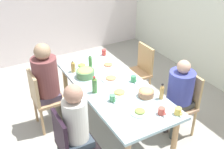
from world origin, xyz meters
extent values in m
plane|color=#9F9C93|center=(0.00, 0.00, 0.00)|extent=(6.37, 6.37, 0.00)
cube|color=#AAC9D1|center=(0.00, 0.00, 0.72)|extent=(2.05, 0.86, 0.04)
cylinder|color=tan|center=(-0.92, -0.33, 0.35)|extent=(0.07, 0.07, 0.70)
cylinder|color=tan|center=(-0.92, 0.33, 0.35)|extent=(0.07, 0.07, 0.70)
cylinder|color=tan|center=(0.92, 0.33, 0.35)|extent=(0.07, 0.07, 0.70)
cube|color=black|center=(0.51, -0.73, 0.44)|extent=(0.40, 0.40, 0.04)
cylinder|color=black|center=(0.34, -0.56, 0.21)|extent=(0.04, 0.04, 0.43)
cube|color=black|center=(0.51, -0.91, 0.68)|extent=(0.38, 0.04, 0.45)
cube|color=#2F3A45|center=(0.51, -0.73, 0.50)|extent=(0.30, 0.30, 0.10)
cylinder|color=silver|center=(0.51, -0.73, 0.80)|extent=(0.27, 0.27, 0.49)
sphere|color=#A77964|center=(0.51, -0.73, 1.13)|extent=(0.20, 0.20, 0.20)
cube|color=tan|center=(-0.51, 0.73, 0.44)|extent=(0.40, 0.40, 0.04)
cylinder|color=tan|center=(-0.34, 0.90, 0.21)|extent=(0.04, 0.04, 0.43)
cylinder|color=tan|center=(-0.68, 0.90, 0.21)|extent=(0.04, 0.04, 0.43)
cylinder|color=tan|center=(-0.34, 0.56, 0.21)|extent=(0.04, 0.04, 0.43)
cylinder|color=tan|center=(-0.68, 0.56, 0.21)|extent=(0.04, 0.04, 0.43)
cube|color=tan|center=(-0.51, 0.91, 0.68)|extent=(0.38, 0.04, 0.45)
cube|color=tan|center=(0.51, 0.73, 0.44)|extent=(0.40, 0.40, 0.04)
cylinder|color=tan|center=(0.68, 0.90, 0.21)|extent=(0.04, 0.04, 0.43)
cylinder|color=tan|center=(0.34, 0.90, 0.21)|extent=(0.04, 0.04, 0.43)
cylinder|color=tan|center=(0.68, 0.56, 0.21)|extent=(0.04, 0.04, 0.43)
cylinder|color=tan|center=(0.34, 0.56, 0.21)|extent=(0.04, 0.04, 0.43)
cube|color=tan|center=(0.51, 0.91, 0.68)|extent=(0.38, 0.04, 0.45)
cylinder|color=#434945|center=(0.59, 0.63, 0.23)|extent=(0.09, 0.09, 0.45)
cylinder|color=#454041|center=(0.43, 0.63, 0.23)|extent=(0.09, 0.09, 0.45)
cube|color=#42433E|center=(0.51, 0.73, 0.50)|extent=(0.30, 0.30, 0.10)
cylinder|color=#3D449B|center=(0.51, 0.73, 0.76)|extent=(0.33, 0.33, 0.43)
sphere|color=tan|center=(0.51, 0.73, 1.05)|extent=(0.17, 0.17, 0.17)
cube|color=tan|center=(-0.51, -0.73, 0.44)|extent=(0.40, 0.40, 0.04)
cylinder|color=tan|center=(-0.68, -0.90, 0.21)|extent=(0.04, 0.04, 0.43)
cylinder|color=tan|center=(-0.34, -0.90, 0.21)|extent=(0.04, 0.04, 0.43)
cylinder|color=tan|center=(-0.68, -0.56, 0.21)|extent=(0.04, 0.04, 0.43)
cylinder|color=tan|center=(-0.34, -0.56, 0.21)|extent=(0.04, 0.04, 0.43)
cube|color=tan|center=(-0.51, -0.91, 0.68)|extent=(0.38, 0.04, 0.45)
cylinder|color=#48394B|center=(-0.59, -0.63, 0.23)|extent=(0.09, 0.09, 0.45)
cylinder|color=#474339|center=(-0.43, -0.63, 0.23)|extent=(0.09, 0.09, 0.45)
cube|color=#433848|center=(-0.51, -0.73, 0.50)|extent=(0.30, 0.30, 0.10)
cylinder|color=brown|center=(-0.51, -0.73, 0.81)|extent=(0.34, 0.34, 0.53)
sphere|color=#A18062|center=(-0.51, -0.73, 1.18)|extent=(0.22, 0.22, 0.22)
cylinder|color=#EBE7CB|center=(0.24, -0.03, 0.75)|extent=(0.25, 0.25, 0.01)
ellipsoid|color=tan|center=(0.24, -0.03, 0.77)|extent=(0.14, 0.14, 0.02)
cylinder|color=silver|center=(-0.48, 0.20, 0.75)|extent=(0.23, 0.23, 0.01)
ellipsoid|color=#CA7C51|center=(-0.48, 0.20, 0.77)|extent=(0.13, 0.13, 0.02)
cylinder|color=silver|center=(0.68, -0.02, 0.75)|extent=(0.22, 0.22, 0.01)
ellipsoid|color=olive|center=(0.68, -0.02, 0.77)|extent=(0.12, 0.12, 0.02)
cylinder|color=silver|center=(-0.12, 0.05, 0.75)|extent=(0.26, 0.26, 0.01)
ellipsoid|color=#C97E54|center=(-0.12, 0.05, 0.77)|extent=(0.14, 0.14, 0.02)
cylinder|color=white|center=(-0.65, -0.15, 0.75)|extent=(0.21, 0.21, 0.01)
ellipsoid|color=#79A143|center=(-0.65, -0.15, 0.77)|extent=(0.12, 0.12, 0.02)
cylinder|color=#557C4B|center=(-0.35, -0.22, 0.79)|extent=(0.25, 0.25, 0.10)
ellipsoid|color=tan|center=(-0.35, -0.22, 0.84)|extent=(0.20, 0.20, 0.04)
cylinder|color=#926648|center=(0.44, 0.23, 0.78)|extent=(0.19, 0.19, 0.08)
ellipsoid|color=tan|center=(0.44, 0.23, 0.82)|extent=(0.15, 0.15, 0.04)
cylinder|color=#408F5A|center=(0.07, 0.29, 0.78)|extent=(0.07, 0.07, 0.08)
torus|color=#4E945A|center=(0.12, 0.29, 0.78)|extent=(0.05, 0.01, 0.05)
cylinder|color=#D2423F|center=(-0.84, 0.32, 0.79)|extent=(0.07, 0.07, 0.10)
torus|color=#CB5634|center=(-0.79, 0.32, 0.79)|extent=(0.05, 0.01, 0.05)
cylinder|color=#DEC251|center=(0.91, 0.33, 0.78)|extent=(0.08, 0.08, 0.08)
torus|color=#EBC556|center=(0.96, 0.33, 0.78)|extent=(0.05, 0.01, 0.05)
cylinder|color=#C85245|center=(0.81, 0.17, 0.78)|extent=(0.08, 0.08, 0.08)
torus|color=#CD4D41|center=(0.87, 0.17, 0.78)|extent=(0.05, 0.01, 0.05)
cylinder|color=#4E9063|center=(0.33, -0.18, 0.78)|extent=(0.07, 0.07, 0.08)
torus|color=#4D9359|center=(0.38, -0.18, 0.78)|extent=(0.05, 0.01, 0.05)
cylinder|color=tan|center=(-0.57, -0.31, 0.81)|extent=(0.06, 0.06, 0.14)
cone|color=gold|center=(-0.57, -0.31, 0.90)|extent=(0.06, 0.06, 0.03)
cylinder|color=white|center=(-0.57, -0.31, 0.92)|extent=(0.03, 0.03, 0.01)
cylinder|color=tan|center=(0.58, 0.36, 0.82)|extent=(0.05, 0.05, 0.16)
cone|color=tan|center=(0.58, 0.36, 0.92)|extent=(0.05, 0.05, 0.03)
cylinder|color=black|center=(0.58, 0.36, 0.94)|extent=(0.03, 0.03, 0.01)
cylinder|color=#447D39|center=(-0.56, -0.04, 0.83)|extent=(0.05, 0.05, 0.17)
cone|color=#467941|center=(-0.56, -0.04, 0.92)|extent=(0.05, 0.05, 0.03)
cylinder|color=white|center=(-0.56, -0.04, 0.94)|extent=(0.03, 0.03, 0.01)
cylinder|color=#4A7D3E|center=(0.06, -0.28, 0.83)|extent=(0.06, 0.06, 0.19)
cone|color=#567D33|center=(0.06, -0.28, 0.94)|extent=(0.06, 0.06, 0.03)
cylinder|color=red|center=(0.06, -0.28, 0.96)|extent=(0.03, 0.03, 0.01)
camera|label=1|loc=(2.67, -1.50, 2.65)|focal=44.02mm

